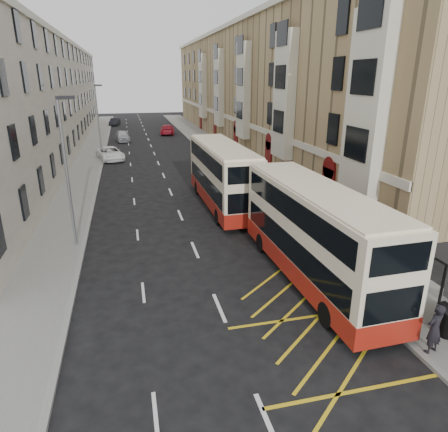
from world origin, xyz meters
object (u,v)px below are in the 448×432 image
object	(u,v)px
street_lamp_near	(67,165)
car_red	(167,129)
double_decker_front	(314,234)
pedestrian_far	(374,279)
car_dark	(115,122)
double_decker_rear	(222,176)
pedestrian_near	(435,329)
white_van	(110,154)
car_silver	(122,136)
street_lamp_far	(98,115)

from	to	relation	value
street_lamp_near	car_red	bearing A→B (deg)	77.74
street_lamp_near	car_red	size ratio (longest dim) A/B	1.47
street_lamp_near	double_decker_front	distance (m)	13.14
pedestrian_far	car_dark	xyz separation A→B (m)	(-11.62, 69.13, -0.36)
street_lamp_near	double_decker_rear	xyz separation A→B (m)	(9.64, 5.29, -2.32)
pedestrian_near	white_van	world-z (taller)	pedestrian_near
street_lamp_near	double_decker_front	world-z (taller)	street_lamp_near
street_lamp_near	car_silver	size ratio (longest dim) A/B	1.73
street_lamp_near	pedestrian_near	world-z (taller)	street_lamp_near
double_decker_rear	car_dark	distance (m)	55.49
pedestrian_far	car_dark	world-z (taller)	pedestrian_far
double_decker_front	pedestrian_far	xyz separation A→B (m)	(1.66, -2.41, -1.24)
street_lamp_far	car_silver	xyz separation A→B (m)	(2.59, 8.88, -3.85)
pedestrian_far	car_silver	xyz separation A→B (m)	(-10.18, 47.91, -0.26)
street_lamp_near	pedestrian_far	bearing A→B (deg)	-35.25
double_decker_front	car_dark	bearing A→B (deg)	97.12
double_decker_front	street_lamp_far	bearing A→B (deg)	105.51
street_lamp_near	street_lamp_far	xyz separation A→B (m)	(0.00, 30.00, 0.00)
car_red	car_dark	bearing A→B (deg)	-52.50
street_lamp_near	double_decker_front	xyz separation A→B (m)	(11.11, -6.61, -2.35)
double_decker_rear	pedestrian_far	xyz separation A→B (m)	(3.13, -14.31, -1.26)
double_decker_front	car_red	world-z (taller)	double_decker_front
pedestrian_near	car_dark	size ratio (longest dim) A/B	0.44
white_van	street_lamp_near	bearing A→B (deg)	-106.35
white_van	car_red	xyz separation A→B (m)	(8.60, 20.08, 0.05)
double_decker_rear	car_silver	xyz separation A→B (m)	(-7.05, 33.60, -1.53)
double_decker_front	car_red	distance (m)	51.76
car_silver	car_red	distance (m)	9.53
double_decker_front	double_decker_rear	bearing A→B (deg)	95.68
street_lamp_near	pedestrian_far	size ratio (longest dim) A/B	4.45
car_red	car_silver	bearing A→B (deg)	48.32
street_lamp_near	car_red	world-z (taller)	street_lamp_near
street_lamp_near	pedestrian_near	distance (m)	18.24
street_lamp_near	double_decker_rear	distance (m)	11.23
double_decker_rear	pedestrian_far	distance (m)	14.70
car_dark	double_decker_front	bearing A→B (deg)	-70.12
double_decker_front	pedestrian_far	bearing A→B (deg)	-56.88
double_decker_front	white_van	size ratio (longest dim) A/B	2.13
pedestrian_far	car_dark	size ratio (longest dim) A/B	0.43
double_decker_front	car_silver	distance (m)	46.31
street_lamp_near	pedestrian_far	world-z (taller)	street_lamp_near
double_decker_rear	pedestrian_near	size ratio (longest dim) A/B	6.24
car_silver	double_decker_rear	bearing A→B (deg)	-84.09
double_decker_front	car_silver	bearing A→B (deg)	99.24
pedestrian_far	car_dark	distance (m)	70.10
pedestrian_near	car_red	distance (m)	57.79
car_dark	car_red	bearing A→B (deg)	-48.61
double_decker_rear	car_red	size ratio (longest dim) A/B	2.10
double_decker_rear	white_van	world-z (taller)	double_decker_rear
double_decker_rear	car_dark	xyz separation A→B (m)	(-8.49, 54.82, -1.63)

